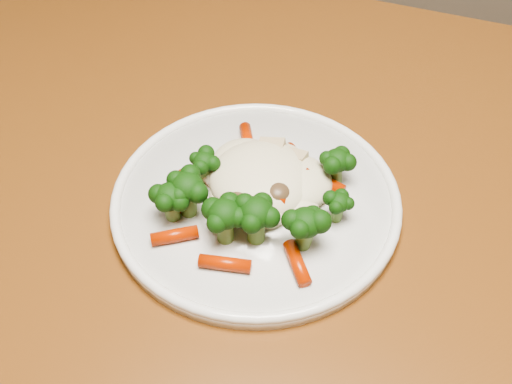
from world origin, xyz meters
TOP-DOWN VIEW (x-y plane):
  - dining_table at (-0.10, 0.06)m, footprint 1.27×0.87m
  - plate at (-0.17, 0.06)m, footprint 0.27×0.27m
  - meal at (-0.17, 0.06)m, footprint 0.18×0.18m

SIDE VIEW (x-z plane):
  - dining_table at x=-0.10m, z-range 0.28..1.03m
  - plate at x=-0.17m, z-range 0.75..0.76m
  - meal at x=-0.17m, z-range 0.76..0.80m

